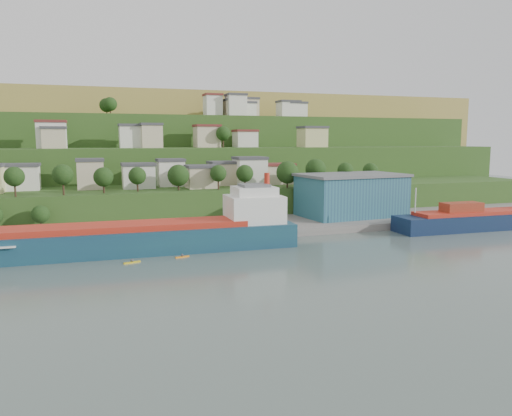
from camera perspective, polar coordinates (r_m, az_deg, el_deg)
name	(u,v)px	position (r m, az deg, el deg)	size (l,w,h in m)	color
ground	(214,257)	(107.98, -4.79, -5.59)	(500.00, 500.00, 0.00)	#45544F
quay	(260,230)	(139.85, 0.40, -2.47)	(220.00, 26.00, 4.00)	slate
hillside	(138,187)	(273.00, -13.37, 2.37)	(360.00, 210.89, 96.00)	#284719
cargo_ship_near	(142,238)	(114.66, -12.85, -3.40)	(75.16, 13.53, 19.26)	#14314D
cargo_ship_far	(494,219)	(157.37, 25.56, -1.19)	(57.16, 11.16, 15.46)	#0D233D
warehouse	(351,195)	(153.87, 10.83, 1.50)	(32.46, 21.49, 12.80)	navy
dinghy	(18,244)	(125.06, -25.54, -3.73)	(4.09, 1.53, 0.82)	silver
kayak_orange	(182,256)	(108.25, -8.43, -5.49)	(3.17, 1.26, 0.78)	orange
kayak_yellow	(132,262)	(105.44, -13.99, -5.98)	(3.52, 1.63, 0.87)	gold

